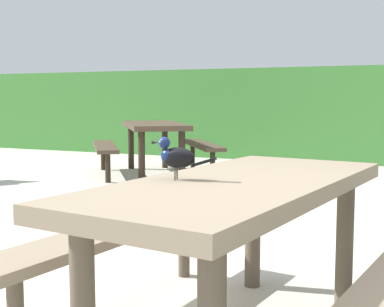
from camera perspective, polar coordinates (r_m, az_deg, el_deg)
name	(u,v)px	position (r m, az deg, el deg)	size (l,w,h in m)	color
picnic_table_foreground	(239,221)	(2.39, 4.97, -7.05)	(1.89, 1.92, 0.74)	#84725B
bird_grackle	(175,156)	(2.32, -1.77, -0.26)	(0.29, 0.09, 0.18)	black
picnic_table_mid_left	(154,136)	(7.77, -3.99, 1.87)	(2.37, 2.37, 0.74)	#473828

